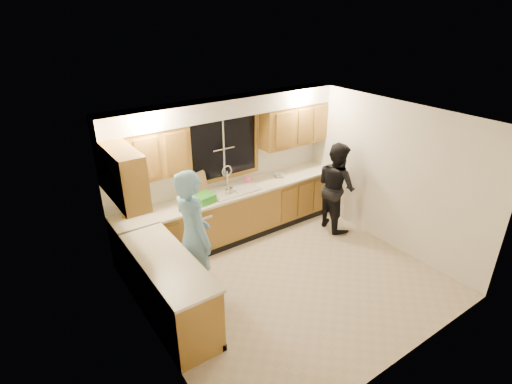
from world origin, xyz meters
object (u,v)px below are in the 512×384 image
at_px(bowl, 279,175).
at_px(man, 194,237).
at_px(knife_block, 126,210).
at_px(dish_crate, 204,198).
at_px(soap_bottle, 248,178).
at_px(woman, 336,186).
at_px(dishwasher, 191,231).
at_px(sink, 233,193).
at_px(stove, 188,314).

bearing_deg(bowl, man, -154.47).
relative_size(knife_block, dish_crate, 0.79).
bearing_deg(soap_bottle, woman, -33.01).
bearing_deg(soap_bottle, dishwasher, -173.83).
xyz_separation_m(sink, woman, (1.74, -0.76, -0.04)).
relative_size(dish_crate, bowl, 1.42).
height_order(man, woman, man).
height_order(sink, bowl, sink).
distance_m(stove, knife_block, 2.03).
bearing_deg(dish_crate, soap_bottle, 12.78).
bearing_deg(dish_crate, man, -124.77).
bearing_deg(bowl, woman, -48.23).
bearing_deg(sink, dish_crate, -170.02).
xyz_separation_m(stove, bowl, (2.83, 1.85, 0.50)).
bearing_deg(woman, knife_block, 84.78).
height_order(sink, woman, woman).
bearing_deg(bowl, knife_block, 178.18).
xyz_separation_m(man, dish_crate, (0.68, 0.98, 0.00)).
bearing_deg(bowl, sink, -178.40).
bearing_deg(knife_block, bowl, -23.89).
relative_size(sink, woman, 0.52).
relative_size(man, soap_bottle, 10.77).
bearing_deg(woman, bowl, 50.48).
height_order(knife_block, dish_crate, knife_block).
bearing_deg(bowl, soap_bottle, 172.14).
distance_m(soap_bottle, bowl, 0.66).
bearing_deg(woman, dishwasher, 82.59).
bearing_deg(dishwasher, woman, -16.11).
bearing_deg(bowl, dish_crate, -175.20).
bearing_deg(dish_crate, sink, 9.98).
xyz_separation_m(sink, bowl, (1.03, 0.03, 0.08)).
bearing_deg(bowl, dishwasher, -178.68).
bearing_deg(man, bowl, -64.86).
bearing_deg(dish_crate, dishwasher, 156.64).
xyz_separation_m(sink, soap_bottle, (0.38, 0.12, 0.15)).
height_order(sink, dish_crate, sink).
distance_m(dishwasher, stove, 2.04).
xyz_separation_m(dishwasher, woman, (2.59, -0.75, 0.42)).
distance_m(sink, soap_bottle, 0.42).
height_order(dish_crate, bowl, dish_crate).
relative_size(man, woman, 1.19).
bearing_deg(dishwasher, dish_crate, -23.36).
distance_m(stove, soap_bottle, 2.97).
bearing_deg(man, soap_bottle, -54.84).
bearing_deg(sink, dishwasher, -179.01).
distance_m(stove, bowl, 3.42).
relative_size(dishwasher, stove, 0.91).
bearing_deg(man, knife_block, 22.57).
xyz_separation_m(knife_block, bowl, (2.85, -0.09, -0.09)).
height_order(dishwasher, knife_block, knife_block).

